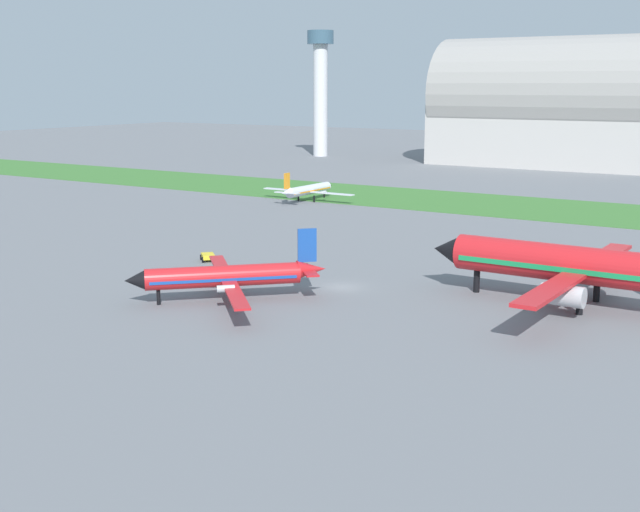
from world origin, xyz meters
The scene contains 8 objects.
ground_plane centered at (0.00, 0.00, 0.00)m, with size 600.00×600.00×0.00m, color slate.
grass_taxiway_strip centered at (0.00, 69.79, 0.04)m, with size 360.00×28.00×0.08m, color #3D7533.
airplane_taxiing_turboprop centered at (-40.53, 55.83, 2.18)m, with size 19.91×17.02×5.97m.
airplane_midfield_jet centered at (24.07, 5.51, 4.14)m, with size 31.81×32.46×11.48m.
airplane_foreground_turboprop centered at (-6.85, -11.31, 2.63)m, with size 17.95×18.14×7.20m.
baggage_cart_near_gate centered at (-21.27, 2.99, 0.57)m, with size 2.94×2.90×0.90m.
hangar_distant centered at (-25.63, 150.97, 15.49)m, with size 57.67×30.67×34.44m.
control_tower centered at (-93.04, 144.16, 22.19)m, with size 8.00×8.00×37.76m.
Camera 1 is at (45.24, -76.62, 21.70)m, focal length 47.02 mm.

